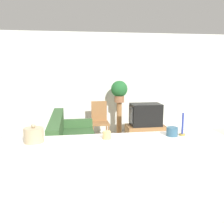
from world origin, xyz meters
TOP-DOWN VIEW (x-y plane):
  - ground_plane at (0.00, 0.00)m, footprint 14.00×14.00m
  - wall_back at (0.00, 3.43)m, footprint 9.00×0.06m
  - couch at (-0.39, 1.27)m, footprint 0.84×2.01m
  - tv_stand at (1.31, 2.13)m, footprint 0.89×0.51m
  - television at (1.30, 2.13)m, footprint 0.70×0.45m
  - wooden_chair at (0.31, 2.82)m, footprint 0.44×0.44m
  - plant_stand at (0.85, 3.03)m, footprint 0.14×0.14m
  - potted_plant at (0.85, 3.03)m, footprint 0.43×0.43m
  - foreground_counter at (0.00, -0.63)m, footprint 2.85×0.44m
  - decorative_bowl at (-0.77, -0.63)m, footprint 0.21×0.21m
  - candle_jar at (0.02, -0.63)m, footprint 0.10×0.10m
  - candlestick at (0.92, -0.63)m, footprint 0.07×0.07m
  - coffee_tin at (0.80, -0.63)m, footprint 0.13×0.13m

SIDE VIEW (x-z plane):
  - ground_plane at x=0.00m, z-range 0.00..0.00m
  - tv_stand at x=1.31m, z-range 0.00..0.47m
  - couch at x=-0.39m, z-range -0.13..0.77m
  - plant_stand at x=0.85m, z-range 0.00..0.89m
  - wooden_chair at x=0.31m, z-range 0.03..0.98m
  - foreground_counter at x=0.00m, z-range 0.00..1.02m
  - television at x=1.30m, z-range 0.47..0.98m
  - candle_jar at x=0.02m, z-range 1.02..1.11m
  - coffee_tin at x=0.80m, z-range 1.02..1.12m
  - decorative_bowl at x=-0.77m, z-range 1.00..1.20m
  - candlestick at x=0.92m, z-range 0.97..1.25m
  - potted_plant at x=0.85m, z-range 0.93..1.49m
  - wall_back at x=0.00m, z-range 0.00..2.70m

